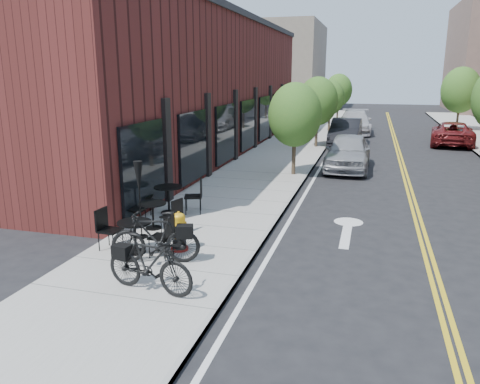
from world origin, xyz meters
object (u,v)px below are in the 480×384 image
(fire_hydrant, at_px, (179,232))
(parked_car_far, at_px, (452,133))
(patio_umbrella, at_px, (139,183))
(parked_car_a, at_px, (348,152))
(bicycle_left, at_px, (155,237))
(bistro_set_b, at_px, (169,196))
(parked_car_c, at_px, (355,122))
(bistro_set_c, at_px, (153,212))
(parked_car_b, at_px, (346,132))
(bicycle_right, at_px, (149,264))
(bistro_set_a, at_px, (135,232))

(fire_hydrant, distance_m, parked_car_far, 22.86)
(fire_hydrant, relative_size, parked_car_far, 0.19)
(patio_umbrella, relative_size, parked_car_a, 0.42)
(parked_car_far, bearing_deg, bicycle_left, 73.80)
(bistro_set_b, bearing_deg, parked_car_c, 60.13)
(bicycle_left, distance_m, bistro_set_c, 2.45)
(patio_umbrella, height_order, parked_car_b, patio_umbrella)
(bicycle_right, bearing_deg, bistro_set_a, 44.63)
(bistro_set_b, relative_size, bistro_set_c, 1.14)
(bistro_set_c, distance_m, parked_car_far, 22.26)
(bistro_set_c, relative_size, parked_car_b, 0.37)
(bicycle_right, bearing_deg, parked_car_c, 3.67)
(bicycle_left, xyz_separation_m, patio_umbrella, (-1.10, 1.43, 0.85))
(patio_umbrella, bearing_deg, parked_car_far, 63.19)
(bicycle_right, bearing_deg, parked_car_a, -2.85)
(bicycle_right, height_order, bistro_set_a, bicycle_right)
(parked_car_a, bearing_deg, parked_car_far, 59.46)
(bistro_set_c, bearing_deg, parked_car_c, 95.86)
(bicycle_right, distance_m, parked_car_a, 14.18)
(bistro_set_a, relative_size, parked_car_b, 0.39)
(bistro_set_b, bearing_deg, fire_hydrant, -79.68)
(parked_car_a, distance_m, parked_car_c, 13.63)
(bicycle_left, bearing_deg, bistro_set_c, -167.73)
(bistro_set_b, relative_size, parked_car_c, 0.36)
(bistro_set_a, distance_m, parked_car_far, 23.66)
(parked_car_b, relative_size, parked_car_far, 0.95)
(bicycle_right, distance_m, bistro_set_a, 2.18)
(bicycle_left, bearing_deg, parked_car_a, 149.05)
(bistro_set_a, distance_m, parked_car_b, 19.98)
(fire_hydrant, bearing_deg, bistro_set_c, 138.90)
(parked_car_c, relative_size, parked_car_far, 1.10)
(bistro_set_c, xyz_separation_m, parked_car_far, (10.36, 19.71, 0.12))
(fire_hydrant, distance_m, parked_car_b, 19.38)
(parked_car_b, bearing_deg, fire_hydrant, -96.58)
(bicycle_right, distance_m, parked_car_far, 24.81)
(parked_car_b, bearing_deg, parked_car_a, -84.22)
(fire_hydrant, relative_size, bicycle_right, 0.50)
(bistro_set_a, bearing_deg, bistro_set_b, 104.04)
(fire_hydrant, bearing_deg, bicycle_left, -99.69)
(bistro_set_c, bearing_deg, fire_hydrant, -28.13)
(parked_car_b, distance_m, parked_car_c, 6.09)
(bistro_set_a, xyz_separation_m, parked_car_far, (9.96, 21.46, 0.09))
(bicycle_right, relative_size, patio_umbrella, 0.97)
(bicycle_left, relative_size, parked_car_far, 0.39)
(fire_hydrant, xyz_separation_m, bicycle_left, (-0.20, -0.87, 0.14))
(bistro_set_b, height_order, patio_umbrella, patio_umbrella)
(bistro_set_b, bearing_deg, patio_umbrella, -102.91)
(bistro_set_a, distance_m, bistro_set_c, 1.80)
(bistro_set_c, bearing_deg, parked_car_a, 82.00)
(bicycle_left, bearing_deg, patio_umbrella, -157.59)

